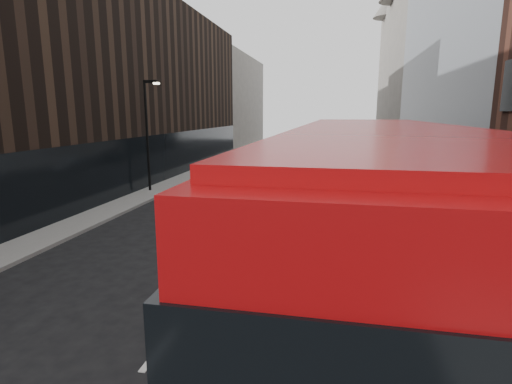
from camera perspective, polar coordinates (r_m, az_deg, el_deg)
The scene contains 12 objects.
sidewalk_right at distance 31.47m, azimuth 18.37°, elevation 1.42°, with size 3.00×80.00×0.15m, color slate.
sidewalk_left at distance 33.37m, azimuth -9.10°, elevation 2.39°, with size 2.00×80.00×0.15m, color slate.
building_modern_block at distance 28.32m, azimuth 29.15°, elevation 19.57°, with size 5.03×22.00×20.00m.
building_victorian at distance 50.61m, azimuth 21.09°, elevation 15.67°, with size 6.50×24.00×21.00m.
building_left_mid at distance 38.96m, azimuth -11.73°, elevation 13.78°, with size 5.00×24.00×14.00m, color black.
building_left_far at distance 59.81m, azimuth -3.20°, elevation 12.57°, with size 5.00×20.00×13.00m, color slate.
street_lamp at distance 26.67m, azimuth -15.17°, elevation 8.80°, with size 1.06×0.22×7.00m.
red_bus at distance 7.87m, azimuth 16.39°, elevation -7.09°, with size 2.92×12.29×4.95m.
grey_bus at distance 50.78m, azimuth 11.47°, elevation 7.32°, with size 3.89×10.75×3.41m.
car_a at distance 19.64m, azimuth 2.94°, elevation -1.70°, with size 1.78×4.41×1.50m, color black.
car_b at distance 31.44m, azimuth 7.33°, elevation 3.06°, with size 1.49×4.26×1.40m, color gray.
car_c at distance 38.19m, azimuth 8.91°, elevation 4.35°, with size 1.76×4.33×1.26m, color black.
Camera 1 is at (3.72, -5.82, 5.17)m, focal length 28.00 mm.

